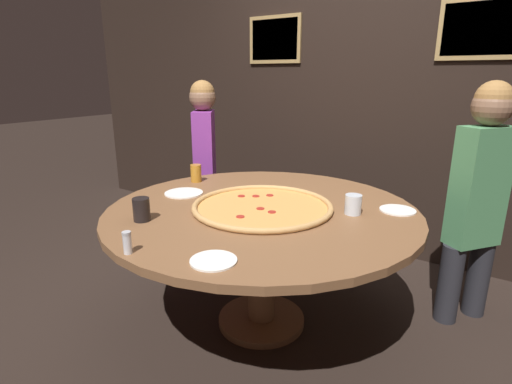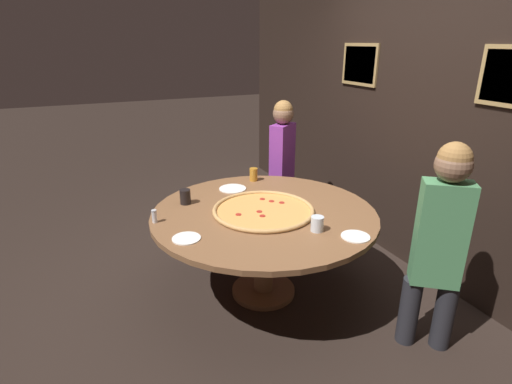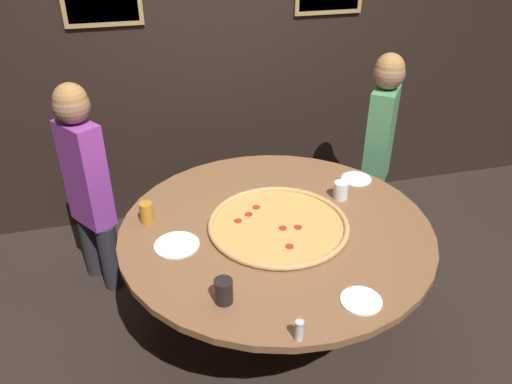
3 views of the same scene
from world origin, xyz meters
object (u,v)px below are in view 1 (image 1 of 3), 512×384
(diner_far_left, at_px, (205,156))
(drink_cup_near_right, at_px, (353,204))
(white_plate_right_side, at_px, (213,261))
(white_plate_far_back, at_px, (184,193))
(dining_table, at_px, (262,227))
(condiment_shaker, at_px, (127,242))
(drink_cup_far_left, at_px, (196,173))
(diner_centre_back, at_px, (478,192))
(white_plate_beside_cup, at_px, (398,210))
(giant_pizza, at_px, (262,206))
(drink_cup_front_edge, at_px, (141,209))

(diner_far_left, bearing_deg, drink_cup_near_right, -143.32)
(white_plate_right_side, xyz_separation_m, white_plate_far_back, (-0.76, 0.62, 0.00))
(dining_table, xyz_separation_m, condiment_shaker, (-0.14, -0.81, 0.16))
(drink_cup_near_right, height_order, white_plate_far_back, drink_cup_near_right)
(white_plate_right_side, relative_size, white_plate_far_back, 0.80)
(white_plate_far_back, bearing_deg, drink_cup_far_left, 116.82)
(diner_far_left, height_order, diner_centre_back, diner_centre_back)
(white_plate_far_back, distance_m, diner_far_left, 0.88)
(drink_cup_far_left, xyz_separation_m, condiment_shaker, (0.55, -1.03, -0.01))
(white_plate_far_back, xyz_separation_m, white_plate_beside_cup, (1.20, 0.42, 0.00))
(drink_cup_far_left, xyz_separation_m, diner_far_left, (-0.34, 0.48, 0.00))
(white_plate_far_back, bearing_deg, giant_pizza, 3.43)
(white_plate_beside_cup, bearing_deg, white_plate_right_side, -112.99)
(giant_pizza, relative_size, white_plate_right_side, 4.11)
(drink_cup_front_edge, distance_m, white_plate_far_back, 0.50)
(drink_cup_near_right, xyz_separation_m, drink_cup_front_edge, (-0.86, -0.70, 0.01))
(giant_pizza, relative_size, drink_cup_near_right, 7.40)
(drink_cup_near_right, relative_size, white_plate_far_back, 0.44)
(white_plate_right_side, relative_size, diner_far_left, 0.13)
(white_plate_far_back, bearing_deg, drink_cup_near_right, 12.81)
(drink_cup_far_left, relative_size, white_plate_right_side, 0.63)
(drink_cup_far_left, bearing_deg, giant_pizza, -18.14)
(dining_table, relative_size, white_plate_far_back, 7.27)
(white_plate_beside_cup, relative_size, diner_far_left, 0.14)
(dining_table, height_order, drink_cup_front_edge, drink_cup_front_edge)
(giant_pizza, height_order, condiment_shaker, condiment_shaker)
(dining_table, distance_m, drink_cup_near_right, 0.52)
(white_plate_beside_cup, xyz_separation_m, diner_centre_back, (0.34, 0.38, 0.07))
(drink_cup_near_right, height_order, diner_centre_back, diner_centre_back)
(white_plate_right_side, relative_size, diner_centre_back, 0.13)
(drink_cup_near_right, xyz_separation_m, drink_cup_far_left, (-1.15, 0.03, 0.01))
(condiment_shaker, bearing_deg, drink_cup_front_edge, 130.92)
(diner_centre_back, bearing_deg, white_plate_far_back, -25.70)
(white_plate_right_side, bearing_deg, white_plate_beside_cup, 67.01)
(white_plate_far_back, height_order, diner_far_left, diner_far_left)
(condiment_shaker, bearing_deg, white_plate_right_side, 22.12)
(white_plate_right_side, xyz_separation_m, diner_far_left, (-1.23, 1.37, 0.06))
(dining_table, distance_m, condiment_shaker, 0.84)
(dining_table, relative_size, diner_far_left, 1.22)
(drink_cup_far_left, xyz_separation_m, white_plate_right_side, (0.89, -0.89, -0.06))
(drink_cup_near_right, height_order, white_plate_right_side, drink_cup_near_right)
(giant_pizza, distance_m, drink_cup_front_edge, 0.65)
(drink_cup_near_right, bearing_deg, diner_centre_back, 46.63)
(white_plate_right_side, bearing_deg, white_plate_far_back, 140.65)
(drink_cup_near_right, relative_size, white_plate_right_side, 0.55)
(dining_table, height_order, white_plate_right_side, white_plate_right_side)
(white_plate_right_side, distance_m, white_plate_far_back, 0.98)
(white_plate_far_back, bearing_deg, diner_centre_back, 27.18)
(drink_cup_front_edge, bearing_deg, white_plate_far_back, 108.79)
(giant_pizza, relative_size, white_plate_far_back, 3.29)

